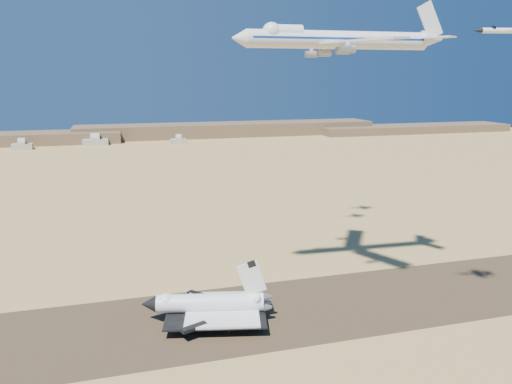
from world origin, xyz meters
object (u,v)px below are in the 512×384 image
object	(u,v)px
crew_a	(229,332)
carrier_747	(332,40)
chase_jet_f	(342,40)
crew_b	(233,330)
chase_jet_e	(330,38)
shuttle	(209,305)
crew_c	(236,326)
chase_jet_a	(503,30)

from	to	relation	value
crew_a	carrier_747	bearing A→B (deg)	-62.75
carrier_747	crew_a	distance (m)	102.95
crew_a	chase_jet_f	bearing A→B (deg)	-39.84
crew_b	chase_jet_e	size ratio (longest dim) A/B	0.13
crew_a	chase_jet_f	distance (m)	151.03
shuttle	crew_c	xyz separation A→B (m)	(7.44, -7.69, -4.91)
crew_c	crew_b	bearing A→B (deg)	96.86
chase_jet_a	crew_a	bearing A→B (deg)	174.14
chase_jet_e	carrier_747	bearing A→B (deg)	-112.86
crew_c	chase_jet_f	distance (m)	147.81
crew_b	chase_jet_e	world-z (taller)	chase_jet_e
shuttle	chase_jet_f	distance (m)	144.35
shuttle	crew_c	size ratio (longest dim) A/B	27.35
shuttle	crew_b	bearing A→B (deg)	-47.05
shuttle	chase_jet_f	xyz separation A→B (m)	(80.87, 76.03, 92.29)
carrier_747	crew_b	xyz separation A→B (m)	(-40.21, -19.26, -91.97)
crew_c	crew_a	bearing A→B (deg)	87.54
chase_jet_e	chase_jet_f	world-z (taller)	chase_jet_f
carrier_747	chase_jet_a	bearing A→B (deg)	-50.74
shuttle	carrier_747	world-z (taller)	carrier_747
carrier_747	chase_jet_a	world-z (taller)	carrier_747
shuttle	chase_jet_e	distance (m)	129.00
chase_jet_f	carrier_747	bearing A→B (deg)	-111.64
crew_c	carrier_747	bearing A→B (deg)	-112.78
carrier_747	chase_jet_f	distance (m)	75.45
shuttle	crew_a	xyz separation A→B (m)	(4.37, -10.67, -4.87)
shuttle	crew_b	world-z (taller)	shuttle
carrier_747	crew_a	bearing A→B (deg)	-151.33
crew_a	chase_jet_f	world-z (taller)	chase_jet_f
crew_a	crew_c	size ratio (longest dim) A/B	1.05
carrier_747	chase_jet_e	distance (m)	55.40
chase_jet_f	crew_c	bearing A→B (deg)	-125.28
carrier_747	crew_b	bearing A→B (deg)	-151.40
shuttle	crew_c	world-z (taller)	shuttle
crew_c	chase_jet_e	distance (m)	132.64
crew_a	chase_jet_e	world-z (taller)	chase_jet_e
shuttle	chase_jet_a	bearing A→B (deg)	-10.77
chase_jet_a	crew_c	bearing A→B (deg)	171.26
crew_b	crew_c	size ratio (longest dim) A/B	1.10
carrier_747	chase_jet_f	size ratio (longest dim) A/B	5.03
shuttle	chase_jet_a	xyz separation A→B (m)	(77.55, -33.72, 87.20)
crew_b	chase_jet_e	distance (m)	134.50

